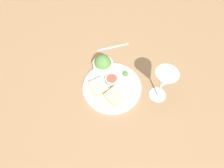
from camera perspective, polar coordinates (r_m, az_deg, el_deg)
The scene contains 9 objects.
ground_plane at distance 0.85m, azimuth 0.00°, elevation -1.20°, with size 4.00×4.00×0.00m, color #93704C.
dinner_plate at distance 0.85m, azimuth 0.00°, elevation -0.96°, with size 0.28×0.28×0.01m.
salad_bowl at distance 0.87m, azimuth -3.00°, elevation 6.46°, with size 0.10×0.10×0.09m.
sauce_ramekin at distance 0.84m, azimuth -0.12°, elevation 1.45°, with size 0.06×0.06×0.03m.
cheese_toast_near at distance 0.80m, azimuth 0.80°, elevation -4.12°, with size 0.09×0.08×0.03m.
cheese_toast_far at distance 0.83m, azimuth -4.51°, elevation -0.90°, with size 0.08×0.07×0.03m.
wine_glass at distance 0.76m, azimuth 16.59°, elevation 1.06°, with size 0.09×0.09×0.18m.
garnish at distance 0.87m, azimuth 4.48°, elevation 3.31°, with size 0.03×0.03×0.03m.
fork at distance 1.01m, azimuth 0.24°, elevation 12.01°, with size 0.05×0.18×0.01m.
Camera 1 is at (0.37, -0.22, 0.74)m, focal length 28.00 mm.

